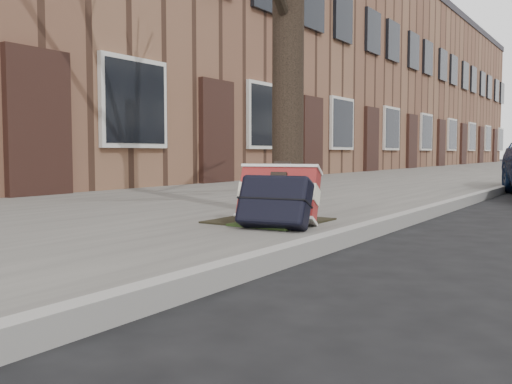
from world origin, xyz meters
The scene contains 6 objects.
ground centered at (0.00, 0.00, 0.00)m, with size 120.00×120.00×0.00m, color black.
near_sidewalk centered at (-3.70, 15.00, 0.06)m, with size 5.00×70.00×0.12m, color slate.
house_near centered at (-9.60, 16.00, 3.50)m, with size 6.80×40.00×7.00m, color brown.
dirt_patch centered at (-2.00, 1.20, 0.13)m, with size 0.85×0.85×0.01m, color black.
suitcase_red centered at (-1.82, 1.06, 0.36)m, with size 0.63×0.17×0.45m, color maroon.
suitcase_navy centered at (-1.71, 0.80, 0.34)m, with size 0.55×0.18×0.39m, color black.
Camera 1 is at (0.51, -2.89, 0.71)m, focal length 40.00 mm.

